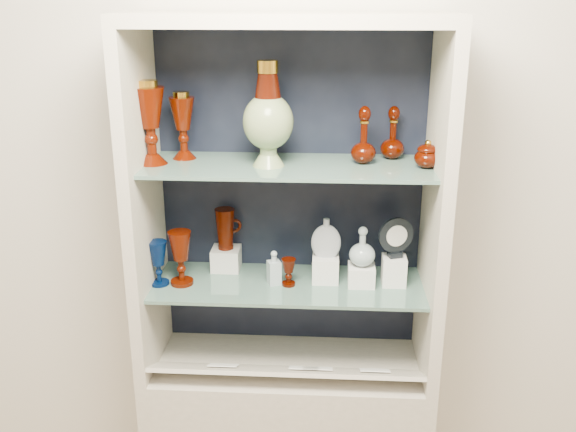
# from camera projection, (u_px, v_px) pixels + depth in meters

# --- Properties ---
(wall_back) EXTENTS (3.50, 0.02, 2.80)m
(wall_back) POSITION_uv_depth(u_px,v_px,m) (292.00, 169.00, 2.29)
(wall_back) COLOR silver
(wall_back) RESTS_ON ground
(cabinet_back_panel) EXTENTS (0.98, 0.02, 1.15)m
(cabinet_back_panel) POSITION_uv_depth(u_px,v_px,m) (291.00, 192.00, 2.28)
(cabinet_back_panel) COLOR black
(cabinet_back_panel) RESTS_ON cabinet_base
(cabinet_side_left) EXTENTS (0.04, 0.40, 1.15)m
(cabinet_side_left) POSITION_uv_depth(u_px,v_px,m) (144.00, 206.00, 2.13)
(cabinet_side_left) COLOR #B9B09E
(cabinet_side_left) RESTS_ON cabinet_base
(cabinet_side_right) EXTENTS (0.04, 0.40, 1.15)m
(cabinet_side_right) POSITION_uv_depth(u_px,v_px,m) (436.00, 212.00, 2.07)
(cabinet_side_right) COLOR #B9B09E
(cabinet_side_right) RESTS_ON cabinet_base
(cabinet_top_cap) EXTENTS (1.00, 0.40, 0.04)m
(cabinet_top_cap) POSITION_uv_depth(u_px,v_px,m) (288.00, 19.00, 1.91)
(cabinet_top_cap) COLOR #B9B09E
(cabinet_top_cap) RESTS_ON cabinet_side_left
(shelf_lower) EXTENTS (0.92, 0.34, 0.01)m
(shelf_lower) POSITION_uv_depth(u_px,v_px,m) (288.00, 284.00, 2.21)
(shelf_lower) COLOR slate
(shelf_lower) RESTS_ON cabinet_side_left
(shelf_upper) EXTENTS (0.92, 0.34, 0.01)m
(shelf_upper) POSITION_uv_depth(u_px,v_px,m) (288.00, 166.00, 2.08)
(shelf_upper) COLOR slate
(shelf_upper) RESTS_ON cabinet_side_left
(label_ledge) EXTENTS (0.92, 0.17, 0.09)m
(label_ledge) POSITION_uv_depth(u_px,v_px,m) (286.00, 371.00, 2.18)
(label_ledge) COLOR #B9B09E
(label_ledge) RESTS_ON cabinet_base
(label_card_0) EXTENTS (0.10, 0.06, 0.03)m
(label_card_0) POSITION_uv_depth(u_px,v_px,m) (223.00, 365.00, 2.18)
(label_card_0) COLOR white
(label_card_0) RESTS_ON label_ledge
(label_card_1) EXTENTS (0.10, 0.06, 0.03)m
(label_card_1) POSITION_uv_depth(u_px,v_px,m) (375.00, 370.00, 2.15)
(label_card_1) COLOR white
(label_card_1) RESTS_ON label_ledge
(label_card_2) EXTENTS (0.10, 0.06, 0.03)m
(label_card_2) POSITION_uv_depth(u_px,v_px,m) (304.00, 368.00, 2.17)
(label_card_2) COLOR white
(label_card_2) RESTS_ON label_ledge
(label_card_3) EXTENTS (0.10, 0.06, 0.03)m
(label_card_3) POSITION_uv_depth(u_px,v_px,m) (318.00, 368.00, 2.16)
(label_card_3) COLOR white
(label_card_3) RESTS_ON label_ledge
(pedestal_lamp_left) EXTENTS (0.11, 0.11, 0.27)m
(pedestal_lamp_left) POSITION_uv_depth(u_px,v_px,m) (150.00, 123.00, 2.04)
(pedestal_lamp_left) COLOR #4F1102
(pedestal_lamp_left) RESTS_ON shelf_upper
(pedestal_lamp_right) EXTENTS (0.10, 0.10, 0.22)m
(pedestal_lamp_right) POSITION_uv_depth(u_px,v_px,m) (183.00, 126.00, 2.11)
(pedestal_lamp_right) COLOR #4F1102
(pedestal_lamp_right) RESTS_ON shelf_upper
(enamel_urn) EXTENTS (0.19, 0.19, 0.33)m
(enamel_urn) POSITION_uv_depth(u_px,v_px,m) (268.00, 114.00, 2.01)
(enamel_urn) COLOR #134F21
(enamel_urn) RESTS_ON shelf_upper
(ruby_decanter_a) EXTENTS (0.11, 0.11, 0.21)m
(ruby_decanter_a) POSITION_uv_depth(u_px,v_px,m) (364.00, 132.00, 2.05)
(ruby_decanter_a) COLOR #3A0A00
(ruby_decanter_a) RESTS_ON shelf_upper
(ruby_decanter_b) EXTENTS (0.09, 0.09, 0.19)m
(ruby_decanter_b) POSITION_uv_depth(u_px,v_px,m) (393.00, 131.00, 2.12)
(ruby_decanter_b) COLOR #3A0A00
(ruby_decanter_b) RESTS_ON shelf_upper
(lidded_bowl) EXTENTS (0.10, 0.10, 0.09)m
(lidded_bowl) POSITION_uv_depth(u_px,v_px,m) (427.00, 154.00, 2.02)
(lidded_bowl) COLOR #3A0A00
(lidded_bowl) RESTS_ON shelf_upper
(cobalt_goblet) EXTENTS (0.08, 0.08, 0.16)m
(cobalt_goblet) POSITION_uv_depth(u_px,v_px,m) (158.00, 263.00, 2.17)
(cobalt_goblet) COLOR #00113B
(cobalt_goblet) RESTS_ON shelf_lower
(ruby_goblet_tall) EXTENTS (0.08, 0.08, 0.19)m
(ruby_goblet_tall) POSITION_uv_depth(u_px,v_px,m) (181.00, 258.00, 2.17)
(ruby_goblet_tall) COLOR #4F1102
(ruby_goblet_tall) RESTS_ON shelf_lower
(ruby_goblet_small) EXTENTS (0.06, 0.06, 0.10)m
(ruby_goblet_small) POSITION_uv_depth(u_px,v_px,m) (289.00, 272.00, 2.18)
(ruby_goblet_small) COLOR #3A0A00
(ruby_goblet_small) RESTS_ON shelf_lower
(riser_ruby_pitcher) EXTENTS (0.10, 0.10, 0.08)m
(riser_ruby_pitcher) POSITION_uv_depth(u_px,v_px,m) (226.00, 259.00, 2.31)
(riser_ruby_pitcher) COLOR silver
(riser_ruby_pitcher) RESTS_ON shelf_lower
(ruby_pitcher) EXTENTS (0.13, 0.11, 0.15)m
(ruby_pitcher) POSITION_uv_depth(u_px,v_px,m) (225.00, 229.00, 2.27)
(ruby_pitcher) COLOR #4F1102
(ruby_pitcher) RESTS_ON riser_ruby_pitcher
(clear_square_bottle) EXTENTS (0.06, 0.06, 0.12)m
(clear_square_bottle) POSITION_uv_depth(u_px,v_px,m) (274.00, 267.00, 2.18)
(clear_square_bottle) COLOR #97ABB2
(clear_square_bottle) RESTS_ON shelf_lower
(riser_flat_flask) EXTENTS (0.09, 0.09, 0.09)m
(riser_flat_flask) POSITION_uv_depth(u_px,v_px,m) (325.00, 269.00, 2.21)
(riser_flat_flask) COLOR silver
(riser_flat_flask) RESTS_ON shelf_lower
(flat_flask) EXTENTS (0.10, 0.04, 0.14)m
(flat_flask) POSITION_uv_depth(u_px,v_px,m) (326.00, 237.00, 2.17)
(flat_flask) COLOR #A2ABB5
(flat_flask) RESTS_ON riser_flat_flask
(riser_clear_round_decanter) EXTENTS (0.09, 0.09, 0.07)m
(riser_clear_round_decanter) POSITION_uv_depth(u_px,v_px,m) (361.00, 275.00, 2.19)
(riser_clear_round_decanter) COLOR silver
(riser_clear_round_decanter) RESTS_ON shelf_lower
(clear_round_decanter) EXTENTS (0.09, 0.09, 0.13)m
(clear_round_decanter) POSITION_uv_depth(u_px,v_px,m) (362.00, 247.00, 2.15)
(clear_round_decanter) COLOR #97ABB2
(clear_round_decanter) RESTS_ON riser_clear_round_decanter
(riser_cameo_medallion) EXTENTS (0.08, 0.08, 0.10)m
(riser_cameo_medallion) POSITION_uv_depth(u_px,v_px,m) (394.00, 271.00, 2.18)
(riser_cameo_medallion) COLOR silver
(riser_cameo_medallion) RESTS_ON shelf_lower
(cameo_medallion) EXTENTS (0.13, 0.08, 0.14)m
(cameo_medallion) POSITION_uv_depth(u_px,v_px,m) (396.00, 237.00, 2.14)
(cameo_medallion) COLOR black
(cameo_medallion) RESTS_ON riser_cameo_medallion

